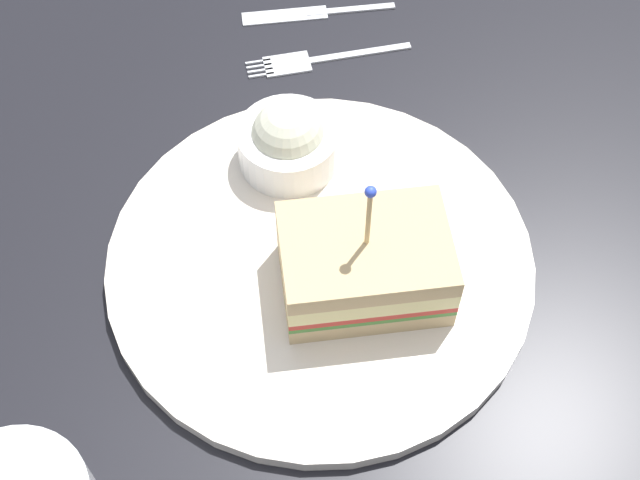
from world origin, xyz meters
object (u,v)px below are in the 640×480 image
(sandwich_half_center, at_px, (361,269))
(coleslaw_bowl, at_px, (288,141))
(fork, at_px, (310,60))
(knife, at_px, (310,12))
(plate, at_px, (320,261))

(sandwich_half_center, relative_size, coleslaw_bowl, 1.78)
(coleslaw_bowl, xyz_separation_m, fork, (-0.05, 0.09, -0.03))
(fork, bearing_deg, coleslaw_bowl, -60.06)
(fork, xyz_separation_m, knife, (-0.03, 0.04, 0.00))
(sandwich_half_center, height_order, fork, sandwich_half_center)
(plate, bearing_deg, sandwich_half_center, -7.49)
(plate, height_order, sandwich_half_center, sandwich_half_center)
(plate, xyz_separation_m, knife, (-0.16, 0.19, -0.00))
(coleslaw_bowl, bearing_deg, fork, 119.94)
(plate, relative_size, fork, 2.61)
(plate, distance_m, sandwich_half_center, 0.05)
(plate, height_order, knife, plate)
(plate, relative_size, knife, 2.91)
(plate, height_order, fork, plate)
(coleslaw_bowl, bearing_deg, plate, -37.62)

